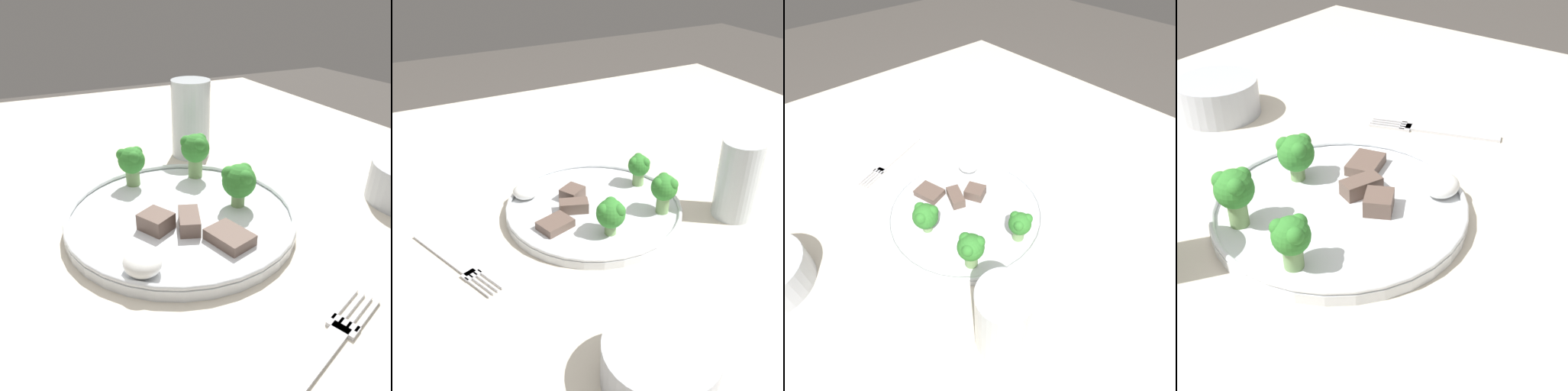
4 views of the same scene
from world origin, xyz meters
TOP-DOWN VIEW (x-y plane):
  - table at (0.00, 0.00)m, footprint 1.33×1.13m
  - dinner_plate at (0.04, 0.04)m, footprint 0.27×0.27m
  - fork at (0.26, 0.05)m, footprint 0.08×0.17m
  - cream_bowl at (0.12, 0.33)m, footprint 0.12×0.12m
  - broccoli_floret_near_rim_left at (-0.05, 0.10)m, footprint 0.04×0.04m
  - broccoli_floret_center_left at (0.05, 0.11)m, footprint 0.04×0.04m
  - broccoli_floret_back_left at (-0.06, 0.01)m, footprint 0.04×0.04m
  - meat_slice_front_slice at (0.06, -0.00)m, footprint 0.04×0.04m
  - meat_slice_middle_slice at (0.11, 0.06)m, footprint 0.05×0.05m
  - meat_slice_rear_slice at (0.07, 0.03)m, footprint 0.05×0.04m
  - sauce_dollop at (0.12, -0.04)m, footprint 0.04×0.04m

SIDE VIEW (x-z plane):
  - table at x=0.00m, z-range 0.29..1.03m
  - fork at x=0.26m, z-range 0.74..0.75m
  - dinner_plate at x=0.04m, z-range 0.74..0.76m
  - meat_slice_middle_slice at x=0.11m, z-range 0.76..0.77m
  - meat_slice_rear_slice at x=0.07m, z-range 0.76..0.77m
  - meat_slice_front_slice at x=0.06m, z-range 0.76..0.78m
  - sauce_dollop at x=0.12m, z-range 0.76..0.78m
  - cream_bowl at x=0.12m, z-range 0.74..0.79m
  - broccoli_floret_center_left at x=0.05m, z-range 0.76..0.82m
  - broccoli_floret_back_left at x=-0.06m, z-range 0.76..0.82m
  - broccoli_floret_near_rim_left at x=-0.05m, z-range 0.77..0.83m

